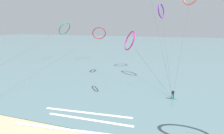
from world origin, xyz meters
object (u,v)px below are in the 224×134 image
Objects in this scene: kite_violet at (161,11)px; kite_magenta at (130,41)px; kite_crimson at (99,33)px; surfer_teal at (173,95)px; kite_emerald at (64,29)px.

kite_magenta is (-3.42, -24.96, -6.93)m from kite_violet.
surfer_teal is at bearing 104.47° from kite_crimson.
kite_emerald is at bearing -165.85° from kite_magenta.
kite_violet is 2.30× the size of kite_magenta.
kite_violet reaches higher than kite_emerald.
kite_violet is (-4.99, 25.72, 16.45)m from surfer_teal.
kite_crimson is at bearing 114.54° from surfer_teal.
surfer_teal is at bearing -152.51° from kite_violet.
kite_magenta reaches higher than surfer_teal.
kite_violet is 37.06m from kite_emerald.
kite_violet reaches higher than surfer_teal.
kite_violet is at bearing 135.32° from kite_crimson.
kite_emerald is (-12.90, -3.53, 1.72)m from kite_crimson.
kite_crimson is 1.11× the size of kite_emerald.
surfer_teal is 0.06× the size of kite_violet.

